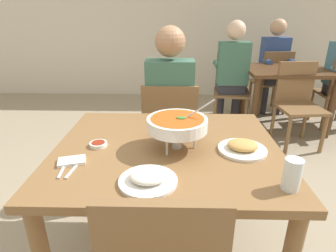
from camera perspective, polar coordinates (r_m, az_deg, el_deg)
The scene contains 18 objects.
cafe_rear_partition at distance 4.91m, azimuth 1.07°, elevation 23.79°, with size 10.00×0.10×3.00m, color beige.
dining_table_main at distance 1.48m, azimuth -0.14°, elevation -7.94°, with size 1.15×0.98×0.76m.
chair_diner_main at distance 2.24m, azimuth 0.39°, elevation -0.80°, with size 0.44×0.44×0.90m.
diner_main at distance 2.19m, azimuth 0.42°, elevation 5.23°, with size 0.40×0.45×1.31m.
curry_bowl at distance 1.36m, azimuth 1.90°, elevation 0.35°, with size 0.33×0.30×0.26m.
rice_plate at distance 1.14m, azimuth -4.16°, elevation -10.75°, with size 0.24×0.24×0.06m.
appetizer_plate at distance 1.42m, azimuth 15.11°, elevation -4.27°, with size 0.24×0.24×0.06m.
sauce_dish at distance 1.47m, azimuth -14.17°, elevation -3.65°, with size 0.09×0.09×0.02m.
napkin_folded at distance 1.35m, azimuth -19.24°, elevation -6.87°, with size 0.12×0.08×0.02m, color white.
fork_utensil at distance 1.32m, azimuth -20.76°, elevation -8.03°, with size 0.01×0.17×0.01m, color silver.
spoon_utensil at distance 1.30m, azimuth -18.70°, elevation -8.16°, with size 0.01×0.17×0.01m, color silver.
drink_glass at distance 1.18m, azimuth 24.18°, elevation -9.38°, with size 0.07×0.07×0.13m.
dining_table_far at distance 3.74m, azimuth 23.13°, elevation 8.80°, with size 1.00×0.80×0.76m.
chair_bg_left at distance 4.25m, azimuth 20.75°, elevation 9.10°, with size 0.49×0.49×0.90m.
chair_bg_middle at distance 3.72m, azimuth 12.96°, elevation 8.20°, with size 0.50×0.50×0.90m.
chair_bg_corner at distance 3.34m, azimuth 25.15°, elevation 5.00°, with size 0.48×0.48×0.90m.
patron_bg_left at distance 4.25m, azimuth 21.10°, elevation 12.31°, with size 0.40×0.45×1.31m.
patron_bg_middle at distance 3.54m, azimuth 13.09°, elevation 11.40°, with size 0.40×0.45×1.31m.
Camera 1 is at (0.03, -1.28, 1.40)m, focal length 29.53 mm.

